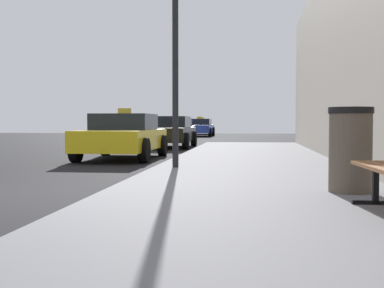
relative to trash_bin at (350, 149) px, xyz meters
name	(u,v)px	position (x,y,z in m)	size (l,w,h in m)	color
sidewalk	(256,198)	(-1.18, -0.18, -0.62)	(4.00, 32.00, 0.15)	slate
trash_bin	(350,149)	(0.00, 0.00, 0.00)	(0.56, 0.56, 1.08)	brown
street_lamp	(175,7)	(-2.73, 3.28, 2.59)	(0.36, 0.36, 4.62)	black
car_yellow	(123,136)	(-4.83, 7.45, -0.05)	(2.01, 4.23, 1.43)	yellow
car_black	(168,132)	(-4.61, 13.93, -0.05)	(2.05, 4.31, 1.27)	black
car_silver	(177,129)	(-5.59, 23.32, -0.05)	(1.95, 4.59, 1.27)	#B7B7BF
car_blue	(199,127)	(-4.99, 30.57, -0.04)	(2.02, 4.56, 1.43)	#233899
car_green	(202,127)	(-5.44, 36.96, -0.05)	(1.99, 4.29, 1.43)	#196638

